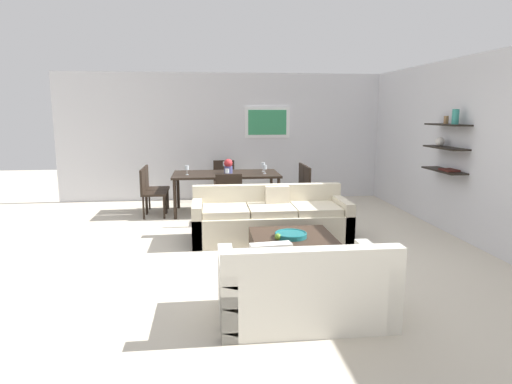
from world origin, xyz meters
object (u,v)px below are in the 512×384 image
Objects in this scene: dining_table at (226,176)px; wine_glass_foot at (227,171)px; wine_glass_right_far at (263,165)px; dining_chair_left_far at (152,185)px; coffee_table at (293,252)px; dining_chair_right_far at (296,183)px; wine_glass_right_near at (265,167)px; dining_chair_right_near at (301,187)px; loveseat_white at (303,288)px; dining_chair_head at (224,179)px; dining_chair_left_near at (149,190)px; apple_on_coffee_table at (278,237)px; sofa_beige at (270,220)px; decorative_bowl at (291,235)px; dining_chair_foot at (229,195)px; wine_glass_head at (225,164)px; wine_glass_left_near at (187,168)px; centerpiece_vase at (228,166)px.

wine_glass_foot is (-0.00, -0.46, 0.16)m from dining_table.
wine_glass_right_far reaches higher than wine_glass_foot.
dining_chair_left_far is 1.60m from wine_glass_foot.
dining_chair_left_far reaches higher than coffee_table.
coffee_table is 3.31m from wine_glass_right_far.
dining_chair_right_far is 0.85m from wine_glass_right_near.
dining_chair_right_near is 6.20× the size of wine_glass_foot.
wine_glass_right_far is at bearing 151.87° from dining_chair_right_near.
dining_chair_head is (-0.51, 5.40, 0.21)m from loveseat_white.
dining_chair_left_near is at bearing 126.00° from coffee_table.
coffee_table is 1.21× the size of dining_chair_right_near.
coffee_table is at bearing 26.82° from apple_on_coffee_table.
coffee_table is 3.43m from dining_chair_right_far.
sofa_beige reaches higher than decorative_bowl.
dining_chair_left_near reaches higher than apple_on_coffee_table.
sofa_beige is 2.10m from wine_glass_right_far.
dining_chair_foot is (-1.40, -1.16, 0.00)m from dining_chair_right_far.
dining_chair_left_near is (-2.05, 2.88, 0.09)m from decorative_bowl.
loveseat_white is 1.27m from apple_on_coffee_table.
wine_glass_head reaches higher than wine_glass_foot.
dining_chair_head is 1.43m from wine_glass_foot.
dining_chair_head is at bearing 99.66° from coffee_table.
dining_chair_foot is (-0.69, 2.18, 0.31)m from coffee_table.
wine_glass_left_near reaches higher than dining_chair_foot.
dining_chair_foot is 6.20× the size of wine_glass_foot.
dining_chair_left_near is 1.60m from wine_glass_head.
coffee_table is 0.23m from decorative_bowl.
wine_glass_right_far is at bearing 88.70° from decorative_bowl.
dining_chair_right_far is at bearing 28.13° from wine_glass_right_near.
loveseat_white is 4.39m from wine_glass_right_near.
dining_chair_foot reaches higher than decorative_bowl.
dining_chair_left_far is at bearing -170.84° from wine_glass_head.
dining_chair_right_near reaches higher than loveseat_white.
sofa_beige is at bearing -39.78° from dining_chair_left_near.
wine_glass_left_near is (-1.37, 2.99, 0.46)m from decorative_bowl.
apple_on_coffee_table is 0.47× the size of wine_glass_head.
wine_glass_foot is at bearing -95.58° from centerpiece_vase.
dining_chair_foot is at bearing -90.00° from wine_glass_foot.
apple_on_coffee_table is at bearing -81.62° from dining_table.
dining_chair_left_near is 2.19m from wine_glass_right_far.
loveseat_white is 9.26× the size of wine_glass_head.
wine_glass_left_near is 0.93m from wine_glass_head.
wine_glass_foot is (1.40, -0.69, 0.34)m from dining_chair_left_far.
sofa_beige is 2.90m from dining_chair_left_far.
dining_table is 0.76m from wine_glass_left_near.
dining_chair_head is 5.15× the size of wine_glass_left_near.
centerpiece_vase reaches higher than wine_glass_right_near.
wine_glass_right_far reaches higher than decorative_bowl.
apple_on_coffee_table is at bearing -94.26° from wine_glass_right_far.
decorative_bowl is 2.30× the size of wine_glass_left_near.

